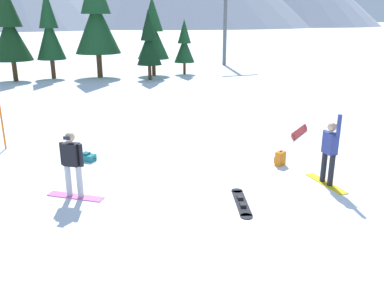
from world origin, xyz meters
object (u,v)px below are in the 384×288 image
(pine_tree_broad, at_px, (9,29))
(pine_tree_tall, at_px, (149,42))
(ski_lift_tower, at_px, (225,8))
(trail_marker_pole, at_px, (2,124))
(backpack_teal, at_px, (88,157))
(backpack_orange, at_px, (280,159))
(pine_tree_twin, at_px, (96,17))
(pine_tree_slender, at_px, (153,33))
(pine_tree_young, at_px, (184,45))
(snowboarder_foreground, at_px, (329,151))
(loose_snowboard_near_left, at_px, (241,202))
(pine_tree_short, at_px, (49,30))
(loose_snowboard_near_right, at_px, (299,132))
(snowboarder_midground, at_px, (72,164))

(pine_tree_broad, height_order, pine_tree_tall, pine_tree_broad)
(pine_tree_broad, relative_size, ski_lift_tower, 0.72)
(trail_marker_pole, bearing_deg, backpack_teal, -42.01)
(backpack_orange, bearing_deg, ski_lift_tower, 68.09)
(pine_tree_twin, height_order, ski_lift_tower, ski_lift_tower)
(pine_tree_slender, distance_m, pine_tree_broad, 10.32)
(pine_tree_young, relative_size, ski_lift_tower, 0.47)
(backpack_teal, height_order, pine_tree_slender, pine_tree_slender)
(snowboarder_foreground, distance_m, loose_snowboard_near_left, 2.93)
(backpack_teal, xyz_separation_m, trail_marker_pole, (-2.56, 2.30, 0.79))
(pine_tree_broad, bearing_deg, pine_tree_short, 9.23)
(loose_snowboard_near_left, relative_size, backpack_teal, 3.20)
(pine_tree_broad, bearing_deg, loose_snowboard_near_left, -76.13)
(pine_tree_slender, height_order, pine_tree_broad, pine_tree_broad)
(pine_tree_slender, xyz_separation_m, ski_lift_tower, (8.58, 4.89, 2.04))
(pine_tree_twin, bearing_deg, backpack_orange, -84.15)
(snowboarder_foreground, height_order, loose_snowboard_near_right, snowboarder_foreground)
(loose_snowboard_near_left, distance_m, pine_tree_broad, 25.01)
(pine_tree_young, bearing_deg, ski_lift_tower, 39.98)
(snowboarder_foreground, xyz_separation_m, loose_snowboard_near_left, (-2.76, -0.24, -0.94))
(pine_tree_tall, bearing_deg, pine_tree_broad, 162.77)
(backpack_teal, bearing_deg, ski_lift_tower, 55.74)
(loose_snowboard_near_left, bearing_deg, ski_lift_tower, 65.36)
(snowboarder_midground, relative_size, pine_tree_tall, 0.34)
(backpack_orange, relative_size, ski_lift_tower, 0.05)
(pine_tree_short, relative_size, pine_tree_young, 1.49)
(snowboarder_midground, height_order, ski_lift_tower, ski_lift_tower)
(snowboarder_midground, bearing_deg, ski_lift_tower, 57.55)
(snowboarder_foreground, height_order, trail_marker_pole, snowboarder_foreground)
(pine_tree_slender, distance_m, ski_lift_tower, 10.08)
(snowboarder_midground, distance_m, backpack_teal, 2.89)
(snowboarder_foreground, height_order, pine_tree_twin, pine_tree_twin)
(ski_lift_tower, bearing_deg, pine_tree_twin, -161.11)
(pine_tree_short, distance_m, pine_tree_tall, 7.52)
(pine_tree_slender, bearing_deg, snowboarder_midground, -110.86)
(loose_snowboard_near_right, relative_size, pine_tree_young, 0.36)
(pine_tree_young, bearing_deg, backpack_orange, -102.08)
(pine_tree_slender, height_order, ski_lift_tower, ski_lift_tower)
(pine_tree_tall, bearing_deg, loose_snowboard_near_right, -84.72)
(trail_marker_pole, xyz_separation_m, pine_tree_short, (2.46, 17.60, 2.64))
(snowboarder_foreground, height_order, backpack_orange, snowboarder_foreground)
(snowboarder_foreground, relative_size, loose_snowboard_near_right, 1.29)
(pine_tree_short, bearing_deg, pine_tree_young, -7.31)
(trail_marker_pole, bearing_deg, snowboarder_midground, -69.16)
(trail_marker_pole, distance_m, pine_tree_tall, 17.04)
(pine_tree_slender, bearing_deg, loose_snowboard_near_left, -100.59)
(backpack_teal, relative_size, pine_tree_twin, 0.07)
(loose_snowboard_near_left, xyz_separation_m, trail_marker_pole, (-5.72, 6.86, 0.88))
(snowboarder_midground, bearing_deg, snowboarder_foreground, -13.85)
(snowboarder_midground, height_order, trail_marker_pole, trail_marker_pole)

